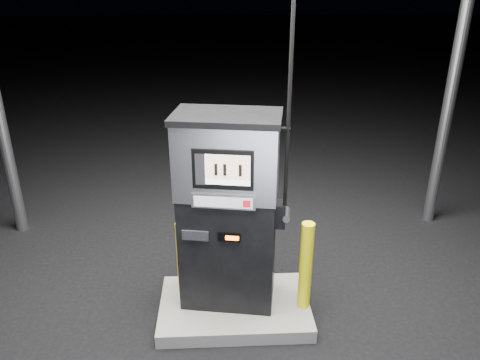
{
  "coord_description": "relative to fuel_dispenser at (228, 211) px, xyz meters",
  "views": [
    {
      "loc": [
        -0.14,
        -4.07,
        3.39
      ],
      "look_at": [
        0.06,
        0.0,
        1.59
      ],
      "focal_mm": 35.0,
      "sensor_mm": 36.0,
      "label": 1
    }
  ],
  "objects": [
    {
      "name": "ground",
      "position": [
        0.05,
        -0.1,
        -1.21
      ],
      "size": [
        80.0,
        80.0,
        0.0
      ],
      "primitive_type": "plane",
      "color": "black",
      "rests_on": "ground"
    },
    {
      "name": "pump_island",
      "position": [
        0.05,
        -0.1,
        -1.13
      ],
      "size": [
        1.6,
        1.0,
        0.15
      ],
      "primitive_type": "cube",
      "color": "slate",
      "rests_on": "ground"
    },
    {
      "name": "fuel_dispenser",
      "position": [
        0.0,
        0.0,
        0.0
      ],
      "size": [
        1.18,
        0.77,
        4.28
      ],
      "rotation": [
        0.0,
        0.0,
        -0.17
      ],
      "color": "black",
      "rests_on": "pump_island"
    },
    {
      "name": "bollard_left",
      "position": [
        -0.5,
        0.08,
        -0.62
      ],
      "size": [
        0.12,
        0.12,
        0.88
      ],
      "primitive_type": "cylinder",
      "rotation": [
        0.0,
        0.0,
        -0.0
      ],
      "color": "#FFF30E",
      "rests_on": "pump_island"
    },
    {
      "name": "bollard_right",
      "position": [
        0.78,
        -0.18,
        -0.56
      ],
      "size": [
        0.15,
        0.15,
        0.99
      ],
      "primitive_type": "cylinder",
      "rotation": [
        0.0,
        0.0,
        -0.15
      ],
      "color": "#FFF30E",
      "rests_on": "pump_island"
    }
  ]
}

